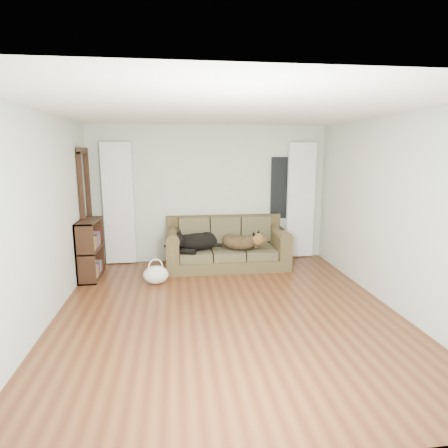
{
  "coord_description": "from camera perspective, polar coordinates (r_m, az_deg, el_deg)",
  "views": [
    {
      "loc": [
        -0.65,
        -4.64,
        2.13
      ],
      "look_at": [
        0.17,
        1.6,
        0.88
      ],
      "focal_mm": 30.0,
      "sensor_mm": 36.0,
      "label": 1
    }
  ],
  "objects": [
    {
      "name": "wall_right",
      "position": [
        5.53,
        24.27,
        1.59
      ],
      "size": [
        0.04,
        5.0,
        2.6
      ],
      "primitive_type": "cube",
      "color": "#B3BDAD",
      "rests_on": "ground"
    },
    {
      "name": "curtain_right",
      "position": [
        7.54,
        11.61,
        3.5
      ],
      "size": [
        0.55,
        0.08,
        2.25
      ],
      "primitive_type": "cube",
      "color": "white",
      "rests_on": "ground"
    },
    {
      "name": "wall_back",
      "position": [
        7.22,
        -2.24,
        4.59
      ],
      "size": [
        4.5,
        0.04,
        2.6
      ],
      "primitive_type": "cube",
      "color": "#B3BDAD",
      "rests_on": "ground"
    },
    {
      "name": "tote_bag",
      "position": [
        6.2,
        -10.36,
        -7.52
      ],
      "size": [
        0.48,
        0.42,
        0.3
      ],
      "primitive_type": "ellipsoid",
      "rotation": [
        0.0,
        0.0,
        0.3
      ],
      "color": "beige",
      "rests_on": "floor"
    },
    {
      "name": "dog_black_lab",
      "position": [
        6.79,
        -4.41,
        -2.9
      ],
      "size": [
        0.77,
        0.56,
        0.31
      ],
      "primitive_type": "ellipsoid",
      "rotation": [
        0.0,
        0.0,
        0.07
      ],
      "color": "black",
      "rests_on": "sofa"
    },
    {
      "name": "wall_left",
      "position": [
        4.98,
        -26.09,
        0.48
      ],
      "size": [
        0.04,
        5.0,
        2.6
      ],
      "primitive_type": "cube",
      "color": "#B3BDAD",
      "rests_on": "ground"
    },
    {
      "name": "curtain_left",
      "position": [
        7.21,
        -15.78,
        2.97
      ],
      "size": [
        0.55,
        0.08,
        2.25
      ],
      "primitive_type": "cube",
      "color": "white",
      "rests_on": "ground"
    },
    {
      "name": "door_casing",
      "position": [
        6.95,
        -20.24,
        1.58
      ],
      "size": [
        0.07,
        0.6,
        2.1
      ],
      "primitive_type": "cube",
      "color": "black",
      "rests_on": "ground"
    },
    {
      "name": "dog_shepherd",
      "position": [
        6.82,
        2.51,
        -2.72
      ],
      "size": [
        0.8,
        0.75,
        0.29
      ],
      "primitive_type": "ellipsoid",
      "rotation": [
        0.0,
        0.0,
        2.53
      ],
      "color": "black",
      "rests_on": "sofa"
    },
    {
      "name": "sofa",
      "position": [
        6.89,
        0.47,
        -2.92
      ],
      "size": [
        2.2,
        0.95,
        0.9
      ],
      "primitive_type": "cube",
      "color": "#31291A",
      "rests_on": "floor"
    },
    {
      "name": "tv_remote",
      "position": [
        6.87,
        8.73,
        -0.68
      ],
      "size": [
        0.05,
        0.17,
        0.02
      ],
      "primitive_type": "cube",
      "rotation": [
        0.0,
        0.0,
        0.03
      ],
      "color": "black",
      "rests_on": "sofa"
    },
    {
      "name": "ceiling",
      "position": [
        4.71,
        0.53,
        16.95
      ],
      "size": [
        5.0,
        5.0,
        0.0
      ],
      "primitive_type": "plane",
      "color": "white",
      "rests_on": "ground"
    },
    {
      "name": "bookshelf",
      "position": [
        6.67,
        -19.71,
        -3.6
      ],
      "size": [
        0.4,
        0.82,
        0.99
      ],
      "primitive_type": "cube",
      "rotation": [
        0.0,
        0.0,
        0.13
      ],
      "color": "black",
      "rests_on": "floor"
    },
    {
      "name": "floor",
      "position": [
        5.15,
        0.47,
        -13.23
      ],
      "size": [
        5.0,
        5.0,
        0.0
      ],
      "primitive_type": "plane",
      "color": "#4B2414",
      "rests_on": "ground"
    },
    {
      "name": "window_pane",
      "position": [
        7.45,
        9.01,
        5.44
      ],
      "size": [
        0.5,
        0.03,
        1.2
      ],
      "primitive_type": "cube",
      "color": "black",
      "rests_on": "wall_back"
    }
  ]
}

